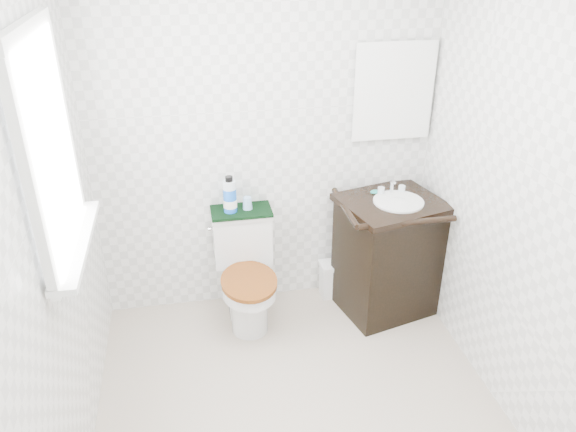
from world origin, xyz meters
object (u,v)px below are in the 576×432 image
object	(u,v)px
trash_bin	(333,279)
mouthwash_bottle	(230,196)
cup	(247,203)
toilet	(246,275)
vanity	(387,253)

from	to	relation	value
trash_bin	mouthwash_bottle	size ratio (longest dim) A/B	1.10
mouthwash_bottle	cup	xyz separation A→B (m)	(0.11, 0.02, -0.07)
toilet	trash_bin	world-z (taller)	toilet
mouthwash_bottle	cup	bearing A→B (deg)	9.45
toilet	vanity	bearing A→B (deg)	-4.08
vanity	mouthwash_bottle	distance (m)	1.12
toilet	trash_bin	bearing A→B (deg)	11.50
vanity	toilet	bearing A→B (deg)	175.92
mouthwash_bottle	vanity	bearing A→B (deg)	-9.93
cup	trash_bin	bearing A→B (deg)	-0.03
trash_bin	cup	bearing A→B (deg)	179.97
trash_bin	cup	world-z (taller)	cup
vanity	cup	distance (m)	1.00
mouthwash_bottle	cup	distance (m)	0.13
toilet	cup	distance (m)	0.49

